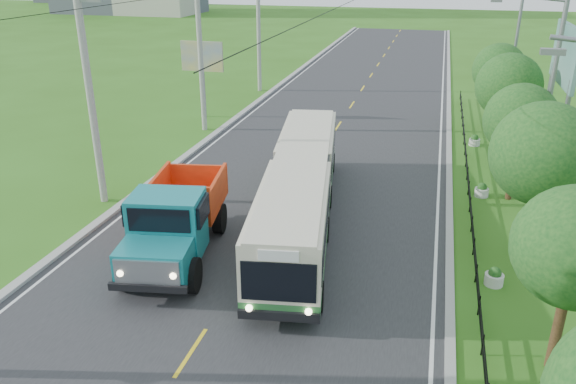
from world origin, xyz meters
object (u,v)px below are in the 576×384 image
at_px(pole_mid, 201,50).
at_px(bus, 300,186).
at_px(tree_fourth, 521,124).
at_px(streetlight_far, 513,49).
at_px(pole_near, 90,92).
at_px(pole_far, 259,28).
at_px(tree_third, 543,158).
at_px(billboard_right, 564,64).
at_px(billboard_left, 202,61).
at_px(tree_fifth, 509,89).
at_px(dump_truck, 176,216).
at_px(planter_near, 494,277).
at_px(tree_back, 499,72).
at_px(streetlight_mid, 546,96).
at_px(tree_second, 576,252).
at_px(planter_far, 475,141).
at_px(planter_mid, 482,191).

height_order(pole_mid, bus, pole_mid).
height_order(tree_fourth, streetlight_far, streetlight_far).
relative_size(pole_near, pole_far, 1.00).
distance_m(tree_third, tree_fourth, 6.01).
height_order(pole_mid, billboard_right, pole_mid).
bearing_deg(billboard_left, tree_third, -39.33).
relative_size(streetlight_far, billboard_left, 1.74).
xyz_separation_m(pole_far, billboard_left, (-1.24, -9.00, -1.23)).
xyz_separation_m(pole_far, streetlight_far, (18.90, -5.00, -0.19)).
relative_size(pole_near, tree_third, 1.67).
relative_size(tree_fifth, billboard_left, 1.12).
height_order(billboard_right, dump_truck, billboard_right).
height_order(tree_fifth, planter_near, tree_fifth).
relative_size(pole_near, dump_truck, 1.39).
bearing_deg(billboard_right, tree_third, -101.64).
bearing_deg(tree_back, bus, -117.07).
xyz_separation_m(tree_fourth, planter_near, (-1.26, -8.14, -3.30)).
height_order(tree_fourth, billboard_right, billboard_right).
bearing_deg(streetlight_mid, tree_third, -97.64).
height_order(pole_mid, tree_second, pole_mid).
relative_size(tree_back, billboard_right, 0.75).
bearing_deg(pole_near, pole_far, 90.00).
bearing_deg(dump_truck, tree_back, 49.37).
bearing_deg(bus, streetlight_mid, 19.17).
distance_m(tree_fifth, planter_near, 14.64).
xyz_separation_m(tree_second, planter_far, (-1.26, 19.86, -3.23)).
distance_m(tree_fifth, bus, 14.43).
relative_size(pole_far, bus, 0.65).
relative_size(planter_far, billboard_right, 0.09).
distance_m(pole_far, bus, 26.05).
relative_size(pole_mid, tree_third, 1.67).
bearing_deg(bus, tree_fifth, 43.10).
bearing_deg(tree_third, dump_truck, -166.61).
bearing_deg(tree_second, billboard_left, 131.52).
bearing_deg(tree_third, billboard_left, 140.67).
bearing_deg(bus, dump_truck, -144.12).
bearing_deg(billboard_left, pole_near, -85.28).
xyz_separation_m(pole_mid, streetlight_far, (18.90, 7.00, -0.19)).
relative_size(pole_far, planter_near, 14.93).
bearing_deg(tree_back, planter_near, -93.57).
height_order(tree_third, planter_far, tree_third).
height_order(pole_near, planter_mid, pole_near).
distance_m(planter_mid, planter_far, 8.00).
height_order(pole_near, streetlight_far, pole_near).
height_order(streetlight_mid, bus, streetlight_mid).
height_order(pole_far, planter_near, pole_far).
distance_m(streetlight_far, billboard_right, 8.18).
bearing_deg(pole_near, tree_fifth, 31.59).
xyz_separation_m(pole_far, planter_far, (16.86, -11.00, -4.81)).
distance_m(streetlight_far, dump_truck, 26.71).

